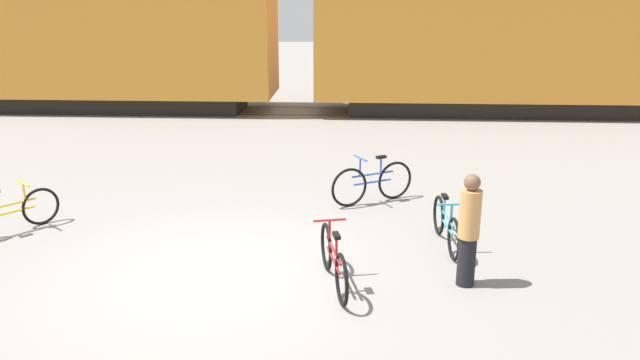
{
  "coord_description": "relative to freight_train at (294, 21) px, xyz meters",
  "views": [
    {
      "loc": [
        1.91,
        -8.05,
        3.92
      ],
      "look_at": [
        1.42,
        1.07,
        1.1
      ],
      "focal_mm": 35.0,
      "sensor_mm": 36.0,
      "label": 1
    }
  ],
  "objects": [
    {
      "name": "bicycle_blue",
      "position": [
        2.3,
        -9.14,
        -2.51
      ],
      "size": [
        1.55,
        0.91,
        0.93
      ],
      "color": "black",
      "rests_on": "ground_plane"
    },
    {
      "name": "rail_far",
      "position": [
        -0.0,
        0.72,
        -2.9
      ],
      "size": [
        40.4,
        0.07,
        0.01
      ],
      "primitive_type": "cube",
      "color": "#4C4238",
      "rests_on": "ground_plane"
    },
    {
      "name": "bicycle_yellow",
      "position": [
        -3.76,
        -11.01,
        -2.56
      ],
      "size": [
        1.12,
        1.38,
        0.81
      ],
      "color": "black",
      "rests_on": "ground_plane"
    },
    {
      "name": "bicycle_maroon",
      "position": [
        1.68,
        -12.64,
        -2.54
      ],
      "size": [
        0.52,
        1.75,
        0.86
      ],
      "color": "black",
      "rests_on": "ground_plane"
    },
    {
      "name": "person_in_tan",
      "position": [
        3.49,
        -12.52,
        -2.09
      ],
      "size": [
        0.29,
        0.29,
        1.59
      ],
      "rotation": [
        0.0,
        0.0,
        0.63
      ],
      "color": "black",
      "rests_on": "ground_plane"
    },
    {
      "name": "freight_train",
      "position": [
        0.0,
        0.0,
        0.0
      ],
      "size": [
        28.4,
        2.89,
        5.5
      ],
      "color": "black",
      "rests_on": "ground_plane"
    },
    {
      "name": "ground_plane",
      "position": [
        -0.0,
        -12.37,
        -2.91
      ],
      "size": [
        80.0,
        80.0,
        0.0
      ],
      "primitive_type": "plane",
      "color": "gray"
    },
    {
      "name": "rail_near",
      "position": [
        -0.0,
        -0.72,
        -2.9
      ],
      "size": [
        40.4,
        0.07,
        0.01
      ],
      "primitive_type": "cube",
      "color": "#4C4238",
      "rests_on": "ground_plane"
    },
    {
      "name": "bicycle_teal",
      "position": [
        3.4,
        -11.17,
        -2.56
      ],
      "size": [
        0.46,
        1.68,
        0.81
      ],
      "color": "black",
      "rests_on": "ground_plane"
    }
  ]
}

